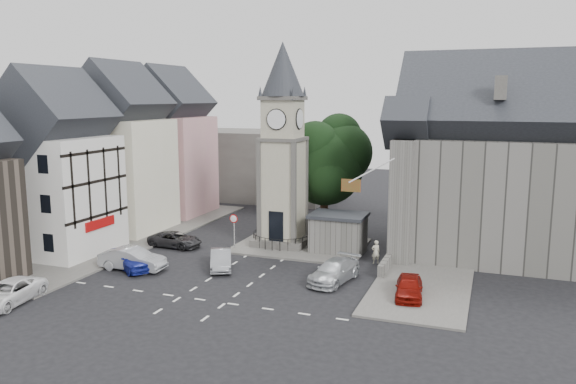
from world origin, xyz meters
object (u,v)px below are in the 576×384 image
at_px(clock_tower, 283,146).
at_px(car_east_red, 409,287).
at_px(car_west_blue, 131,258).
at_px(pedestrian, 376,252).
at_px(stone_shelter, 338,233).

bearing_deg(clock_tower, car_east_red, -37.51).
xyz_separation_m(clock_tower, car_west_blue, (-7.73, -9.77, -7.34)).
height_order(clock_tower, car_east_red, clock_tower).
distance_m(car_west_blue, car_east_red, 19.25).
xyz_separation_m(car_west_blue, car_east_red, (19.23, 0.94, -0.11)).
relative_size(car_west_blue, car_east_red, 1.16).
height_order(car_east_red, pedestrian, pedestrian).
bearing_deg(pedestrian, car_east_red, 85.85).
bearing_deg(clock_tower, stone_shelter, -5.84).
bearing_deg(car_east_red, stone_shelter, 122.07).
bearing_deg(car_east_red, pedestrian, 110.98).
bearing_deg(stone_shelter, pedestrian, -30.63).
height_order(car_west_blue, car_east_red, car_west_blue).
bearing_deg(pedestrian, stone_shelter, -62.49).
height_order(car_west_blue, pedestrian, pedestrian).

